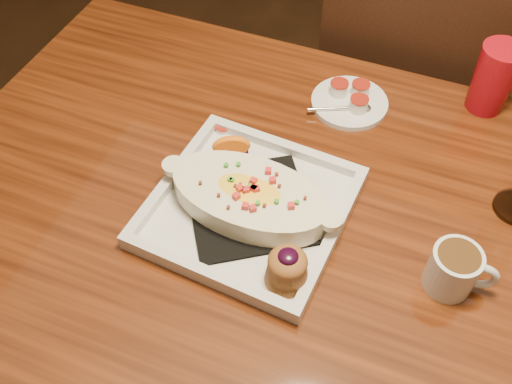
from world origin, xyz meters
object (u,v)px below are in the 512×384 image
at_px(table, 337,265).
at_px(saucer, 349,100).
at_px(chair_far, 400,103).
at_px(coffee_mug, 455,269).
at_px(red_tumbler, 494,79).
at_px(plate, 251,205).

bearing_deg(table, saucer, 104.45).
distance_m(table, chair_far, 0.65).
xyz_separation_m(coffee_mug, saucer, (-0.25, 0.33, -0.03)).
bearing_deg(coffee_mug, table, 164.18).
xyz_separation_m(chair_far, saucer, (-0.08, -0.32, 0.25)).
height_order(saucer, red_tumbler, red_tumbler).
xyz_separation_m(table, chair_far, (-0.00, 0.63, -0.15)).
relative_size(coffee_mug, red_tumbler, 0.76).
bearing_deg(red_tumbler, table, -112.92).
relative_size(plate, red_tumbler, 2.41).
bearing_deg(plate, red_tumbler, 56.40).
xyz_separation_m(table, coffee_mug, (0.17, -0.03, 0.14)).
height_order(chair_far, plate, chair_far).
bearing_deg(red_tumbler, coffee_mug, -89.31).
distance_m(table, saucer, 0.33).
bearing_deg(chair_far, plate, 76.62).
bearing_deg(coffee_mug, saucer, 120.93).
bearing_deg(plate, coffee_mug, 2.55).
height_order(plate, red_tumbler, red_tumbler).
bearing_deg(table, red_tumbler, 67.08).
height_order(chair_far, saucer, chair_far).
bearing_deg(plate, chair_far, 80.56).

